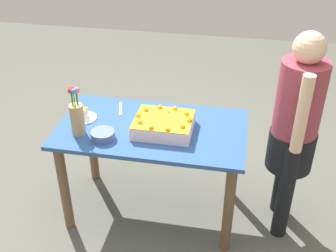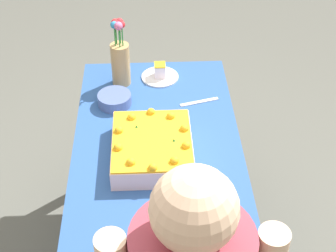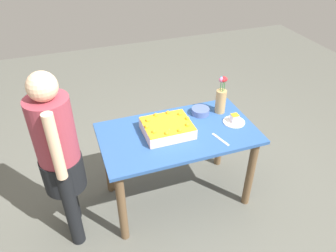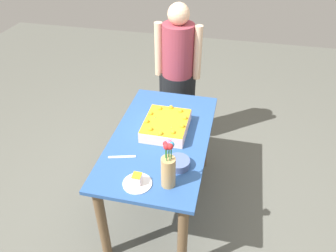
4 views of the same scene
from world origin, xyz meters
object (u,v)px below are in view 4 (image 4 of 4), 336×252
at_px(sheet_cake, 166,125).
at_px(cake_knife, 122,157).
at_px(serving_plate_with_slice, 137,181).
at_px(person_standing, 178,69).
at_px(flower_vase, 168,168).
at_px(fruit_bowl, 178,163).

distance_m(sheet_cake, cake_knife, 0.44).
bearing_deg(sheet_cake, serving_plate_with_slice, 175.00).
height_order(cake_knife, person_standing, person_standing).
distance_m(serving_plate_with_slice, flower_vase, 0.23).
distance_m(serving_plate_with_slice, fruit_bowl, 0.31).
xyz_separation_m(cake_knife, flower_vase, (-0.18, -0.38, 0.14)).
bearing_deg(sheet_cake, fruit_bowl, -155.54).
height_order(sheet_cake, person_standing, person_standing).
distance_m(cake_knife, fruit_bowl, 0.41).
bearing_deg(cake_knife, fruit_bowl, -15.79).
xyz_separation_m(sheet_cake, serving_plate_with_slice, (-0.60, 0.05, -0.03)).
bearing_deg(serving_plate_with_slice, person_standing, 1.27).
height_order(sheet_cake, fruit_bowl, sheet_cake).
xyz_separation_m(cake_knife, person_standing, (1.24, -0.15, 0.09)).
bearing_deg(flower_vase, serving_plate_with_slice, 101.67).
distance_m(sheet_cake, flower_vase, 0.58).
bearing_deg(person_standing, sheet_cake, 5.57).
distance_m(flower_vase, fruit_bowl, 0.21).
distance_m(cake_knife, person_standing, 1.25).
bearing_deg(flower_vase, fruit_bowl, -9.08).
distance_m(sheet_cake, serving_plate_with_slice, 0.60).
distance_m(fruit_bowl, person_standing, 1.27).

